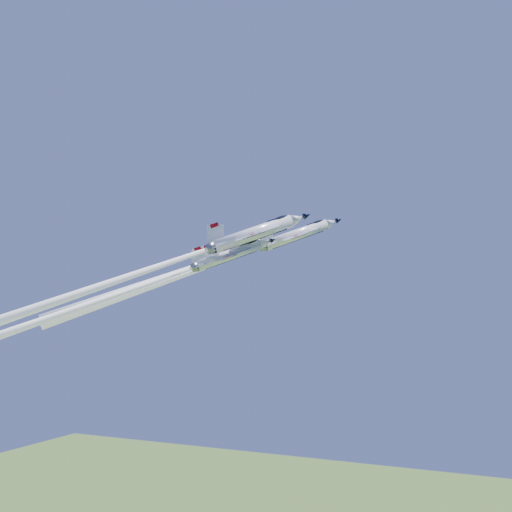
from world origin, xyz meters
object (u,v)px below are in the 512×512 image
at_px(jet_lead, 211,265).
at_px(jet_left, 172,274).
at_px(jet_right, 111,283).
at_px(jet_slot, 100,300).

bearing_deg(jet_lead, jet_left, -148.26).
xyz_separation_m(jet_right, jet_slot, (-2.31, 0.60, -2.56)).
bearing_deg(jet_right, jet_slot, -144.46).
height_order(jet_lead, jet_right, jet_right).
bearing_deg(jet_slot, jet_right, 35.54).
bearing_deg(jet_left, jet_slot, -48.85).
distance_m(jet_right, jet_slot, 3.50).
distance_m(jet_lead, jet_right, 16.70).
xyz_separation_m(jet_lead, jet_left, (-9.44, 3.11, -0.98)).
xyz_separation_m(jet_lead, jet_right, (-9.58, -13.26, -3.40)).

